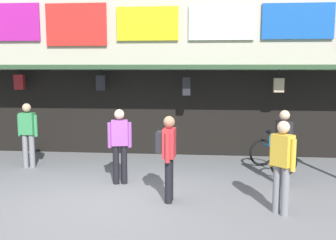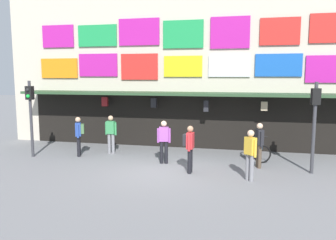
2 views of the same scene
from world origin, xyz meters
The scene contains 8 objects.
ground_plane centered at (0.00, 0.00, 0.00)m, with size 80.00×80.00×0.00m, color slate.
shopfront centered at (0.00, 4.57, 3.96)m, with size 18.00×2.60×8.00m.
bicycle_parked centered at (3.38, 2.32, 0.39)m, with size 1.06×1.33×1.05m.
pedestrian_in_black centered at (-0.19, 0.93, 0.95)m, with size 0.52×0.29×1.68m.
pedestrian_in_green centered at (-2.85, 2.08, 0.95)m, with size 0.53×0.23×1.68m.
pedestrian_in_purple centered at (3.04, -0.57, 0.95)m, with size 0.41×0.41×1.68m.
pedestrian_in_yellow centered at (0.99, -0.12, 0.98)m, with size 0.37×0.53×1.68m.
pedestrian_in_white centered at (3.40, 1.12, 0.95)m, with size 0.32×0.51×1.68m.
Camera 1 is at (1.68, -7.36, 2.61)m, focal length 41.47 mm.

